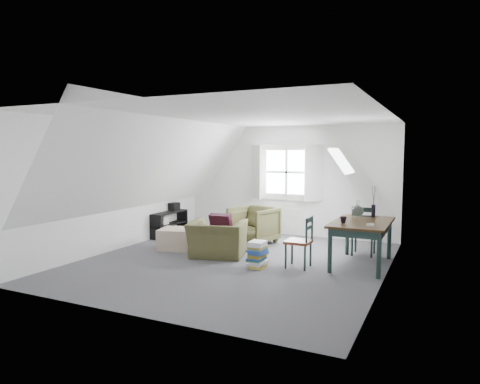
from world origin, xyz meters
The scene contains 24 objects.
floor centered at (0.00, 0.00, 0.00)m, with size 5.50×5.50×0.00m, color #525157.
ceiling centered at (0.00, 0.00, 2.50)m, with size 5.50×5.50×0.00m, color white.
wall_back centered at (0.00, 2.75, 1.25)m, with size 5.00×5.00×0.00m, color white.
wall_front centered at (0.00, -2.75, 1.25)m, with size 5.00×5.00×0.00m, color white.
wall_left centered at (-2.50, 0.00, 1.25)m, with size 5.50×5.50×0.00m, color white.
wall_right centered at (2.50, 0.00, 1.25)m, with size 5.50×5.50×0.00m, color white.
slope_left centered at (-1.55, 0.00, 1.78)m, with size 5.50×5.50×0.00m, color white.
slope_right centered at (1.55, 0.00, 1.78)m, with size 5.50×5.50×0.00m, color white.
dormer_window centered at (0.00, 2.68, 1.45)m, with size 1.71×0.35×1.30m.
skylight centered at (1.55, 1.30, 1.75)m, with size 0.55×0.75×0.04m, color white.
armchair_near centered at (-0.44, 0.20, 0.00)m, with size 0.99×0.87×0.64m, color #4C4B28.
armchair_far centered at (-0.30, 1.51, 0.00)m, with size 0.83×0.85×0.77m, color #4C4B28.
throw_pillow centered at (-0.44, 0.35, 0.57)m, with size 0.41×0.12×0.41m, color #3A0F21.
ottoman centered at (-1.48, 0.39, 0.20)m, with size 0.61×0.61×0.40m, color #C5AD96.
dining_table centered at (2.05, 0.68, 0.65)m, with size 0.90×1.51×0.75m.
demijohn centered at (1.90, 1.13, 0.87)m, with size 0.20×0.20×0.29m.
vase_twigs centered at (2.15, 1.23, 0.88)m, with size 0.07×0.08×0.56m.
cup centered at (1.80, 0.38, 0.75)m, with size 0.11×0.11×0.10m, color black.
paper_box centered at (2.25, 0.23, 0.77)m, with size 0.11×0.07×0.04m, color white.
dining_chair_far centered at (1.95, 1.44, 0.48)m, with size 0.43×0.43×0.92m.
dining_chair_near centered at (1.16, 0.11, 0.45)m, with size 0.40×0.40×0.86m.
media_shelf centered at (-2.39, 1.39, 0.25)m, with size 0.36×1.08×0.55m.
electronics_box centered at (-2.39, 1.67, 0.64)m, with size 0.17×0.24×0.19m, color black.
magazine_stack centered at (0.52, -0.19, 0.22)m, with size 0.32×0.39×0.43m.
Camera 1 is at (3.24, -6.58, 1.90)m, focal length 32.00 mm.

